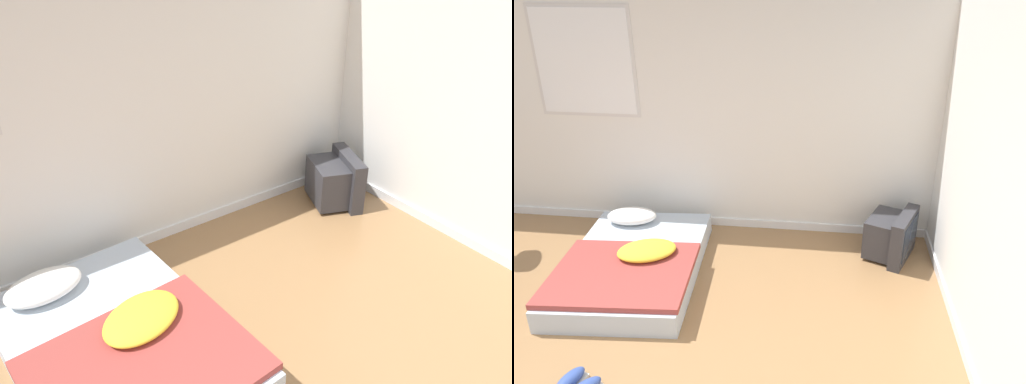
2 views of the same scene
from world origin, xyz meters
TOP-DOWN VIEW (x-y plane):
  - wall_back at (-0.02, 2.94)m, footprint 7.58×0.08m
  - mattress_bed at (-0.31, 1.83)m, footprint 1.34×1.86m
  - crt_tv at (2.16, 2.48)m, footprint 0.58×0.65m

SIDE VIEW (x-z plane):
  - mattress_bed at x=-0.31m, z-range -0.04..0.31m
  - crt_tv at x=2.16m, z-range -0.01..0.48m
  - wall_back at x=-0.02m, z-range 0.00..2.60m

